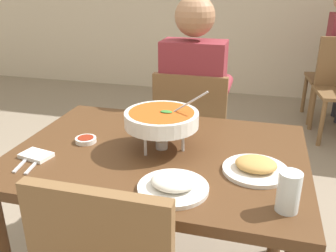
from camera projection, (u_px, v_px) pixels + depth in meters
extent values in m
cube|color=#51331C|center=(159.00, 155.00, 1.50)|extent=(1.18, 0.86, 0.04)
cylinder|color=#51331C|center=(89.00, 173.00, 2.10)|extent=(0.07, 0.07, 0.69)
cylinder|color=#51331C|center=(280.00, 200.00, 1.84)|extent=(0.07, 0.07, 0.69)
cube|color=brown|center=(195.00, 138.00, 2.33)|extent=(0.44, 0.44, 0.03)
cube|color=brown|center=(189.00, 114.00, 2.06)|extent=(0.42, 0.04, 0.45)
cylinder|color=brown|center=(226.00, 160.00, 2.54)|extent=(0.04, 0.04, 0.42)
cylinder|color=brown|center=(173.00, 154.00, 2.63)|extent=(0.04, 0.04, 0.42)
cylinder|color=brown|center=(218.00, 188.00, 2.20)|extent=(0.04, 0.04, 0.42)
cylinder|color=brown|center=(158.00, 180.00, 2.29)|extent=(0.04, 0.04, 0.42)
cylinder|color=#2D2D38|center=(209.00, 168.00, 2.40)|extent=(0.10, 0.10, 0.45)
cylinder|color=#2D2D38|center=(180.00, 164.00, 2.45)|extent=(0.10, 0.10, 0.45)
cube|color=#2D2D38|center=(194.00, 129.00, 2.28)|extent=(0.32, 0.32, 0.12)
cube|color=maroon|center=(193.00, 85.00, 2.09)|extent=(0.36, 0.20, 0.50)
sphere|color=#A57756|center=(195.00, 16.00, 1.95)|extent=(0.22, 0.22, 0.22)
cylinder|color=maroon|center=(225.00, 86.00, 2.25)|extent=(0.08, 0.28, 0.08)
cylinder|color=maroon|center=(175.00, 82.00, 2.33)|extent=(0.08, 0.28, 0.08)
cylinder|color=silver|center=(183.00, 140.00, 1.47)|extent=(0.01, 0.01, 0.10)
cylinder|color=silver|center=(157.00, 129.00, 1.57)|extent=(0.01, 0.01, 0.10)
cylinder|color=silver|center=(145.00, 144.00, 1.43)|extent=(0.01, 0.01, 0.10)
torus|color=silver|center=(162.00, 126.00, 1.47)|extent=(0.21, 0.21, 0.01)
cylinder|color=#B2B2B7|center=(162.00, 144.00, 1.50)|extent=(0.05, 0.05, 0.04)
cone|color=orange|center=(162.00, 137.00, 1.49)|extent=(0.02, 0.02, 0.04)
cylinder|color=white|center=(162.00, 119.00, 1.46)|extent=(0.30, 0.30, 0.06)
cylinder|color=#B75119|center=(161.00, 113.00, 1.45)|extent=(0.26, 0.26, 0.01)
ellipsoid|color=#388433|center=(166.00, 112.00, 1.44)|extent=(0.05, 0.03, 0.01)
cylinder|color=silver|center=(185.00, 105.00, 1.44)|extent=(0.18, 0.01, 0.13)
cylinder|color=white|center=(173.00, 188.00, 1.21)|extent=(0.24, 0.24, 0.01)
ellipsoid|color=white|center=(173.00, 181.00, 1.20)|extent=(0.15, 0.13, 0.04)
cylinder|color=white|center=(255.00, 170.00, 1.32)|extent=(0.24, 0.24, 0.01)
ellipsoid|color=tan|center=(256.00, 164.00, 1.31)|extent=(0.15, 0.13, 0.04)
cylinder|color=white|center=(86.00, 140.00, 1.56)|extent=(0.09, 0.09, 0.02)
cylinder|color=maroon|center=(86.00, 138.00, 1.56)|extent=(0.07, 0.07, 0.01)
cube|color=white|center=(36.00, 155.00, 1.43)|extent=(0.13, 0.10, 0.02)
cube|color=silver|center=(24.00, 161.00, 1.40)|extent=(0.04, 0.17, 0.01)
cube|color=silver|center=(36.00, 163.00, 1.38)|extent=(0.04, 0.17, 0.01)
cylinder|color=silver|center=(289.00, 192.00, 1.09)|extent=(0.07, 0.07, 0.13)
cylinder|color=orange|center=(288.00, 197.00, 1.09)|extent=(0.06, 0.06, 0.08)
cube|color=brown|center=(330.00, 79.00, 3.68)|extent=(0.47, 0.47, 0.03)
cylinder|color=brown|center=(304.00, 94.00, 3.97)|extent=(0.04, 0.04, 0.42)
cylinder|color=brown|center=(311.00, 105.00, 3.63)|extent=(0.04, 0.04, 0.42)
cylinder|color=brown|center=(322.00, 124.00, 3.17)|extent=(0.04, 0.04, 0.42)
cylinder|color=brown|center=(312.00, 109.00, 3.51)|extent=(0.04, 0.04, 0.42)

